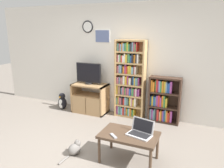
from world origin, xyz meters
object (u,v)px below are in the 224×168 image
(bookshelf_tall, at_px, (129,80))
(penguin_figurine, at_px, (62,102))
(tv_stand, at_px, (90,98))
(bookshelf_short, at_px, (163,100))
(television, at_px, (89,74))
(cat, at_px, (75,148))
(remote_near_laptop, at_px, (113,136))
(laptop, at_px, (141,131))
(coffee_table, at_px, (129,137))

(bookshelf_tall, relative_size, penguin_figurine, 4.23)
(tv_stand, xyz_separation_m, bookshelf_tall, (0.96, 0.15, 0.53))
(bookshelf_tall, distance_m, bookshelf_short, 0.88)
(tv_stand, distance_m, television, 0.62)
(bookshelf_short, distance_m, cat, 2.22)
(remote_near_laptop, bearing_deg, laptop, 161.62)
(remote_near_laptop, xyz_separation_m, penguin_figurine, (-2.15, 1.65, -0.28))
(tv_stand, xyz_separation_m, television, (-0.03, 0.02, 0.62))
(bookshelf_tall, bearing_deg, bookshelf_short, 0.27)
(television, bearing_deg, bookshelf_short, 4.22)
(tv_stand, distance_m, laptop, 2.32)
(cat, bearing_deg, television, 137.43)
(tv_stand, distance_m, remote_near_laptop, 2.23)
(tv_stand, height_order, penguin_figurine, tv_stand)
(cat, bearing_deg, bookshelf_tall, 107.38)
(laptop, bearing_deg, cat, -153.85)
(bookshelf_tall, bearing_deg, laptop, -65.20)
(cat, bearing_deg, laptop, 38.38)
(bookshelf_tall, bearing_deg, cat, -97.94)
(bookshelf_tall, height_order, laptop, bookshelf_tall)
(coffee_table, height_order, laptop, laptop)
(tv_stand, distance_m, penguin_figurine, 0.79)
(television, distance_m, penguin_figurine, 1.08)
(tv_stand, bearing_deg, remote_near_laptop, -51.61)
(laptop, xyz_separation_m, cat, (-1.04, -0.24, -0.41))
(tv_stand, relative_size, coffee_table, 0.96)
(tv_stand, relative_size, penguin_figurine, 1.99)
(bookshelf_short, xyz_separation_m, remote_near_laptop, (-0.37, -1.90, -0.02))
(coffee_table, xyz_separation_m, cat, (-0.87, -0.19, -0.30))
(tv_stand, xyz_separation_m, laptop, (1.74, -1.52, 0.16))
(penguin_figurine, bearing_deg, cat, -48.75)
(coffee_table, height_order, penguin_figurine, coffee_table)
(television, distance_m, bookshelf_short, 1.85)
(television, xyz_separation_m, coffee_table, (1.60, -1.60, -0.57))
(bookshelf_short, bearing_deg, bookshelf_tall, -179.73)
(bookshelf_tall, bearing_deg, remote_near_laptop, -77.56)
(coffee_table, xyz_separation_m, laptop, (0.17, 0.05, 0.11))
(bookshelf_tall, height_order, bookshelf_short, bookshelf_tall)
(bookshelf_tall, xyz_separation_m, bookshelf_short, (0.79, 0.00, -0.40))
(cat, relative_size, penguin_figurine, 1.15)
(coffee_table, relative_size, penguin_figurine, 2.08)
(laptop, bearing_deg, television, 151.89)
(bookshelf_tall, bearing_deg, coffee_table, -70.65)
(laptop, distance_m, penguin_figurine, 2.91)
(tv_stand, relative_size, cat, 1.73)
(remote_near_laptop, bearing_deg, penguin_figurine, -87.75)
(tv_stand, bearing_deg, coffee_table, -45.09)
(television, xyz_separation_m, cat, (0.73, -1.79, -0.87))
(laptop, xyz_separation_m, remote_near_laptop, (-0.36, -0.22, -0.05))
(tv_stand, bearing_deg, laptop, -41.24)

